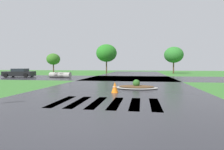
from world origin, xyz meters
TOP-DOWN VIEW (x-y plane):
  - ground_plane at (0.00, 0.00)m, footprint 120.00×120.00m
  - asphalt_roadway at (0.00, 10.00)m, footprint 11.72×80.00m
  - asphalt_cross_road at (0.00, 21.25)m, footprint 90.00×10.55m
  - crosswalk_stripes at (0.00, 4.06)m, footprint 4.95×3.00m
  - median_island at (1.23, 9.95)m, footprint 3.29×2.32m
  - car_silver_hatch at (-16.63, 21.12)m, footprint 4.59×2.62m
  - drainage_pipe_stack at (-9.93, 20.72)m, footprint 3.43×1.37m
  - traffic_cone at (-0.07, 7.37)m, footprint 0.45×0.45m
  - background_treeline at (-0.23, 37.22)m, footprint 46.52×5.24m

SIDE VIEW (x-z plane):
  - ground_plane at x=0.00m, z-range -0.10..0.00m
  - asphalt_roadway at x=0.00m, z-range 0.00..0.01m
  - asphalt_cross_road at x=0.00m, z-range 0.00..0.01m
  - crosswalk_stripes at x=0.00m, z-range 0.00..0.01m
  - median_island at x=1.23m, z-range -0.21..0.47m
  - traffic_cone at x=-0.07m, z-range -0.01..0.70m
  - drainage_pipe_stack at x=-9.93m, z-range 0.00..0.78m
  - car_silver_hatch at x=-16.63m, z-range -0.03..1.25m
  - background_treeline at x=-0.23m, z-range 0.77..7.25m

